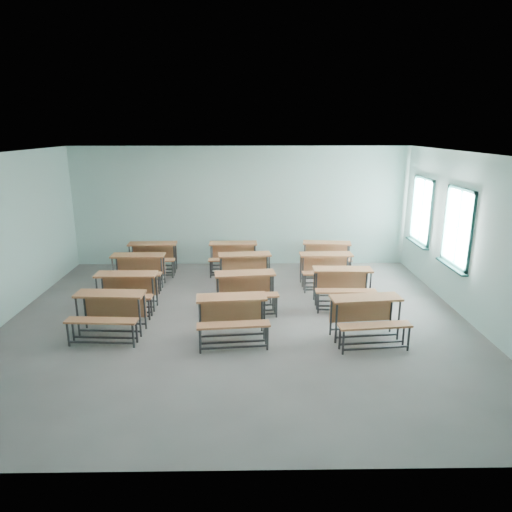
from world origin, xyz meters
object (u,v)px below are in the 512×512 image
at_px(desk_unit_r0c1, 232,312).
at_px(desk_unit_r0c2, 367,313).
at_px(desk_unit_r2c2, 326,265).
at_px(desk_unit_r3c1, 233,253).
at_px(desk_unit_r1c0, 126,287).
at_px(desk_unit_r1c1, 246,286).
at_px(desk_unit_r1c2, 343,282).
at_px(desk_unit_r3c0, 152,253).
at_px(desk_unit_r2c1, 245,265).
at_px(desk_unit_r3c2, 327,253).
at_px(desk_unit_r2c0, 138,266).
at_px(desk_unit_r0c0, 109,308).

distance_m(desk_unit_r0c1, desk_unit_r0c2, 2.37).
height_order(desk_unit_r0c2, desk_unit_r2c2, same).
bearing_deg(desk_unit_r3c1, desk_unit_r1c0, -130.22).
bearing_deg(desk_unit_r0c2, desk_unit_r1c1, 140.00).
xyz_separation_m(desk_unit_r0c2, desk_unit_r1c2, (-0.09, 1.69, 0.00)).
distance_m(desk_unit_r0c1, desk_unit_r3c0, 4.52).
distance_m(desk_unit_r2c1, desk_unit_r2c2, 1.92).
bearing_deg(desk_unit_r1c0, desk_unit_r3c2, 30.22).
height_order(desk_unit_r2c0, desk_unit_r2c2, same).
distance_m(desk_unit_r0c2, desk_unit_r2c0, 5.50).
bearing_deg(desk_unit_r3c1, desk_unit_r2c1, -75.13).
bearing_deg(desk_unit_r2c0, desk_unit_r0c2, -31.78).
bearing_deg(desk_unit_r1c0, desk_unit_r2c0, 94.20).
height_order(desk_unit_r0c2, desk_unit_r3c2, same).
height_order(desk_unit_r0c0, desk_unit_r3c2, same).
xyz_separation_m(desk_unit_r2c0, desk_unit_r3c1, (2.21, 1.15, 0.00)).
bearing_deg(desk_unit_r0c1, desk_unit_r2c0, 124.05).
bearing_deg(desk_unit_r1c0, desk_unit_r1c1, 0.99).
relative_size(desk_unit_r0c2, desk_unit_r3c0, 1.04).
bearing_deg(desk_unit_r3c0, desk_unit_r0c1, -62.77).
relative_size(desk_unit_r1c0, desk_unit_r3c0, 0.98).
height_order(desk_unit_r1c0, desk_unit_r2c2, same).
bearing_deg(desk_unit_r0c0, desk_unit_r1c2, 20.86).
bearing_deg(desk_unit_r0c1, desk_unit_r2c1, 80.33).
distance_m(desk_unit_r0c2, desk_unit_r3c2, 4.02).
bearing_deg(desk_unit_r2c2, desk_unit_r3c2, 79.01).
bearing_deg(desk_unit_r2c2, desk_unit_r3c1, 151.97).
xyz_separation_m(desk_unit_r0c2, desk_unit_r3c0, (-4.57, 4.02, 0.00)).
relative_size(desk_unit_r0c2, desk_unit_r1c2, 1.05).
distance_m(desk_unit_r2c0, desk_unit_r3c2, 4.78).
height_order(desk_unit_r1c0, desk_unit_r2c1, same).
bearing_deg(desk_unit_r3c0, desk_unit_r2c1, -26.52).
height_order(desk_unit_r1c1, desk_unit_r1c2, same).
height_order(desk_unit_r2c0, desk_unit_r3c1, same).
distance_m(desk_unit_r1c0, desk_unit_r2c0, 1.46).
distance_m(desk_unit_r1c0, desk_unit_r1c2, 4.51).
relative_size(desk_unit_r1c0, desk_unit_r3c1, 0.99).
distance_m(desk_unit_r2c1, desk_unit_r3c2, 2.39).
distance_m(desk_unit_r0c2, desk_unit_r1c1, 2.59).
distance_m(desk_unit_r2c2, desk_unit_r3c1, 2.51).
xyz_separation_m(desk_unit_r2c1, desk_unit_r3c1, (-0.32, 1.11, 0.00)).
bearing_deg(desk_unit_r2c1, desk_unit_r1c1, -95.88).
bearing_deg(desk_unit_r2c0, desk_unit_r2c1, 0.52).
relative_size(desk_unit_r2c0, desk_unit_r3c2, 0.93).
bearing_deg(desk_unit_r2c1, desk_unit_r0c1, -100.83).
height_order(desk_unit_r0c2, desk_unit_r3c0, same).
height_order(desk_unit_r0c1, desk_unit_r2c0, same).
height_order(desk_unit_r0c1, desk_unit_r0c2, same).
relative_size(desk_unit_r0c1, desk_unit_r2c2, 1.04).
height_order(desk_unit_r0c2, desk_unit_r2c0, same).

